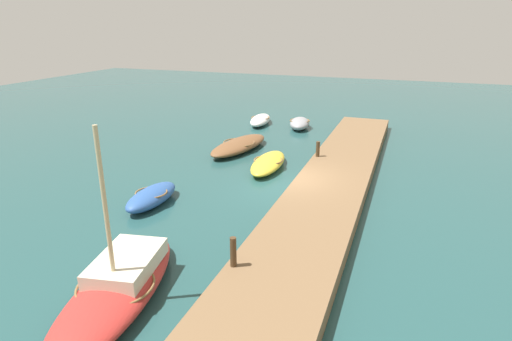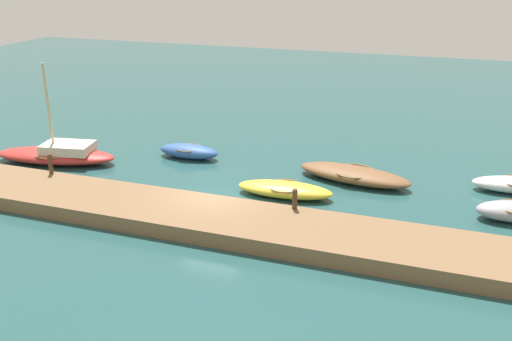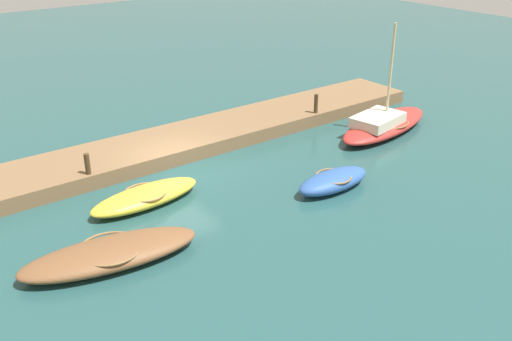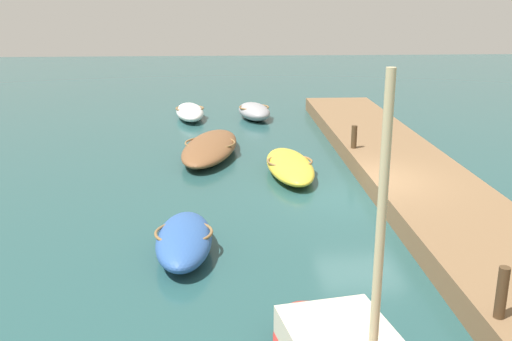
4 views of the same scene
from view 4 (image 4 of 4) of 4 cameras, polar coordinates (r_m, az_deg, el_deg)
The scene contains 9 objects.
ground_plane at distance 17.83m, azimuth 10.26°, elevation -2.61°, with size 84.00×84.00×0.00m, color #234C4C.
dock_platform at distance 18.24m, azimuth 15.87°, elevation -1.55°, with size 27.85×3.19×0.61m, color brown.
rowboat_blue at distance 13.84m, azimuth -6.97°, elevation -6.66°, with size 3.21×1.36×0.70m.
motorboat_brown at distance 22.02m, azimuth -4.45°, elevation 2.25°, with size 5.53×2.70×0.66m.
dinghy_grey at distance 28.55m, azimuth -0.18°, elevation 5.76°, with size 3.13×1.90×0.75m.
rowboat_yellow at distance 19.70m, azimuth 3.28°, elevation 0.46°, with size 4.25×1.69×0.61m.
rowboat_white at distance 28.81m, azimuth -6.42°, elevation 5.66°, with size 3.74×1.74×0.66m.
mooring_post_west at distance 10.79m, azimuth 22.67°, elevation -10.84°, with size 0.19×0.19×0.92m, color #47331E.
mooring_post_mid_west at distance 20.96m, azimuth 9.46°, elevation 3.23°, with size 0.20×0.20×0.81m, color #47331E.
Camera 4 is at (-16.34, 4.10, 5.83)m, focal length 41.38 mm.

